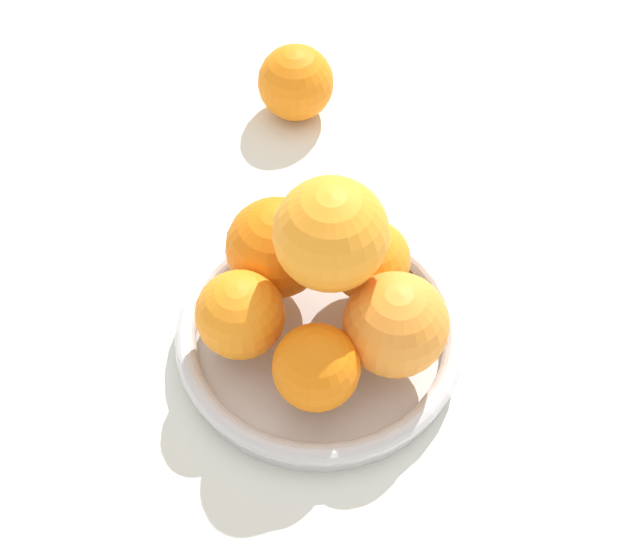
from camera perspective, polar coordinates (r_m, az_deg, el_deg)
The scene contains 4 objects.
ground_plane at distance 0.72m, azimuth -0.00°, elevation -4.80°, with size 4.00×4.00×0.00m, color silver.
fruit_bowl at distance 0.71m, azimuth -0.00°, elevation -4.16°, with size 0.23×0.23×0.03m.
orange_pile at distance 0.66m, azimuth 0.20°, elevation -0.76°, with size 0.19×0.17×0.14m.
stray_orange at distance 0.88m, azimuth -1.57°, elevation 11.97°, with size 0.07×0.07×0.07m, color orange.
Camera 1 is at (-0.06, 0.38, 0.61)m, focal length 50.00 mm.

